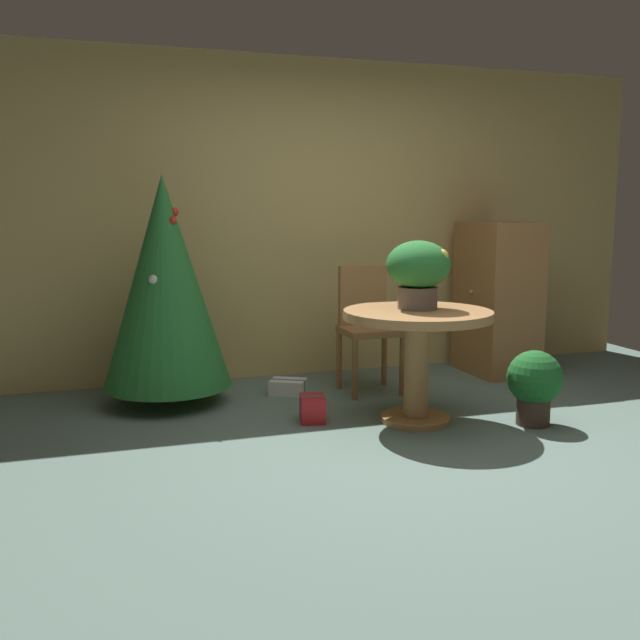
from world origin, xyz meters
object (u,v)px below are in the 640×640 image
Objects in this scene: wooden_chair_far at (367,321)px; holiday_tree at (165,282)px; round_dining_table at (417,338)px; gift_box_red at (313,409)px; wooden_cabinet at (498,298)px; gift_box_cream at (288,387)px; flower_vase at (418,270)px; potted_plant at (534,383)px.

holiday_tree is at bearing 177.38° from wooden_chair_far.
round_dining_table is 0.83m from gift_box_red.
holiday_tree reaches higher than wooden_cabinet.
holiday_tree is (-1.50, 0.95, 0.31)m from round_dining_table.
gift_box_red is at bearing -40.45° from holiday_tree.
gift_box_cream is 0.25× the size of wooden_cabinet.
flower_vase reaches higher than potted_plant.
wooden_chair_far is 2.99× the size of gift_box_cream.
holiday_tree is at bearing -176.91° from wooden_cabinet.
wooden_cabinet is at bearing 24.72° from gift_box_red.
wooden_cabinet reaches higher than wooden_chair_far.
wooden_chair_far is at bearing 45.89° from gift_box_red.
round_dining_table is 1.80m from holiday_tree.
gift_box_cream is (0.03, 0.72, -0.03)m from gift_box_red.
round_dining_table is at bearing -114.07° from flower_vase.
wooden_cabinet is (1.91, 0.88, 0.56)m from gift_box_red.
holiday_tree is at bearing 149.59° from flower_vase.
wooden_chair_far is at bearing 90.00° from round_dining_table.
wooden_chair_far reaches higher than potted_plant.
flower_vase is (0.02, 0.06, 0.44)m from round_dining_table.
holiday_tree reaches higher than round_dining_table.
wooden_cabinet reaches higher than round_dining_table.
gift_box_cream is 0.65× the size of potted_plant.
round_dining_table is 1.97× the size of potted_plant.
flower_vase is 1.67m from wooden_cabinet.
gift_box_cream is 1.81m from potted_plant.
gift_box_cream is at bearing 87.78° from gift_box_red.
wooden_cabinet is (2.77, 0.15, -0.24)m from holiday_tree.
gift_box_cream is (-0.64, 0.89, -0.94)m from flower_vase.
gift_box_cream is at bearing 123.13° from round_dining_table.
gift_box_red is (0.86, -0.73, -0.79)m from holiday_tree.
gift_box_red is at bearing 161.10° from round_dining_table.
holiday_tree is 2.79m from wooden_cabinet.
holiday_tree is (-1.50, 0.07, 0.34)m from wooden_chair_far.
flower_vase is 1.84× the size of gift_box_red.
wooden_cabinet is at bearing 39.97° from flower_vase.
flower_vase is 1.77m from holiday_tree.
wooden_chair_far is (0.00, 0.88, -0.02)m from round_dining_table.
flower_vase is 1.05m from potted_plant.
potted_plant is (1.34, -0.51, 0.19)m from gift_box_red.
flower_vase is 1.14m from gift_box_red.
wooden_cabinet is at bearing 9.75° from wooden_chair_far.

